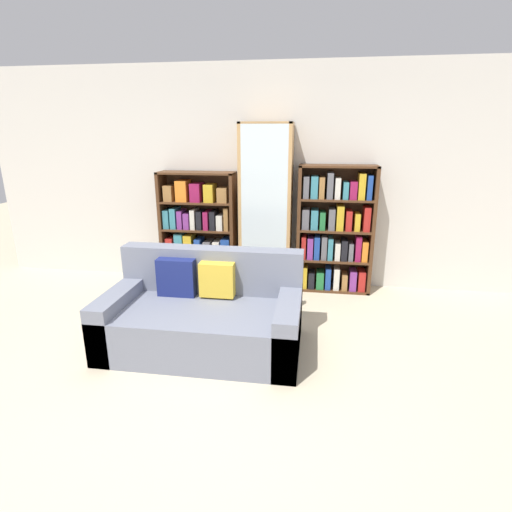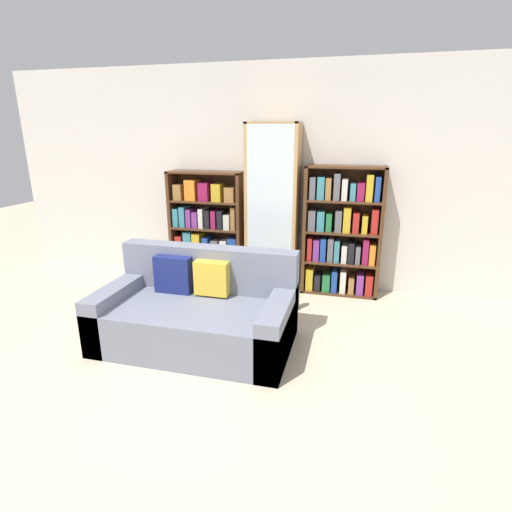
% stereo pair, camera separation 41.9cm
% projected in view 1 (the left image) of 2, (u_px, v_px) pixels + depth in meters
% --- Properties ---
extents(ground_plane, '(16.00, 16.00, 0.00)m').
position_uv_depth(ground_plane, '(212.00, 395.00, 3.02)').
color(ground_plane, beige).
extents(wall_back, '(7.15, 0.06, 2.70)m').
position_uv_depth(wall_back, '(259.00, 178.00, 5.01)').
color(wall_back, beige).
rests_on(wall_back, ground).
extents(couch, '(1.75, 0.96, 0.85)m').
position_uv_depth(couch, '(204.00, 316.00, 3.66)').
color(couch, slate).
rests_on(couch, ground).
extents(bookshelf_left, '(0.96, 0.32, 1.44)m').
position_uv_depth(bookshelf_left, '(198.00, 231.00, 5.12)').
color(bookshelf_left, '#4C2D19').
rests_on(bookshelf_left, ground).
extents(display_cabinet, '(0.63, 0.36, 2.02)m').
position_uv_depth(display_cabinet, '(266.00, 209.00, 4.88)').
color(display_cabinet, tan).
rests_on(display_cabinet, ground).
extents(bookshelf_right, '(0.91, 0.32, 1.54)m').
position_uv_depth(bookshelf_right, '(335.00, 232.00, 4.86)').
color(bookshelf_right, '#4C2D19').
rests_on(bookshelf_right, ground).
extents(wine_bottle, '(0.09, 0.09, 0.39)m').
position_uv_depth(wine_bottle, '(294.00, 295.00, 4.48)').
color(wine_bottle, '#143819').
rests_on(wine_bottle, ground).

